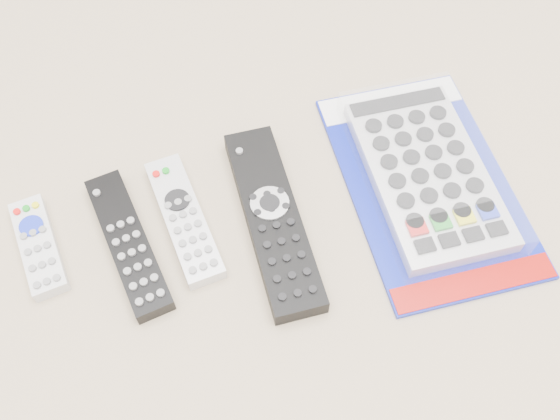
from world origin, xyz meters
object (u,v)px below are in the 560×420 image
object	(u,v)px
jumbo_remote_packaged	(428,172)
remote_small_grey	(38,246)
remote_large_black	(273,219)
remote_slim_black	(128,243)
remote_silver_dvd	(184,219)

from	to	relation	value
jumbo_remote_packaged	remote_small_grey	bearing A→B (deg)	177.65
remote_large_black	jumbo_remote_packaged	world-z (taller)	jumbo_remote_packaged
remote_small_grey	remote_large_black	distance (m)	0.27
remote_small_grey	jumbo_remote_packaged	xyz separation A→B (m)	(0.46, -0.07, 0.01)
remote_large_black	remote_slim_black	bearing A→B (deg)	175.62
remote_small_grey	remote_large_black	xyz separation A→B (m)	(0.26, -0.06, 0.00)
remote_slim_black	remote_silver_dvd	world-z (taller)	remote_slim_black
remote_large_black	jumbo_remote_packaged	bearing A→B (deg)	3.25
remote_slim_black	remote_large_black	size ratio (longest dim) A/B	0.77
remote_small_grey	remote_silver_dvd	size ratio (longest dim) A/B	0.74
remote_small_grey	remote_slim_black	distance (m)	0.10
remote_slim_black	jumbo_remote_packaged	size ratio (longest dim) A/B	0.58
remote_small_grey	remote_large_black	bearing A→B (deg)	-17.19
remote_small_grey	jumbo_remote_packaged	size ratio (longest dim) A/B	0.39
remote_silver_dvd	jumbo_remote_packaged	world-z (taller)	jumbo_remote_packaged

